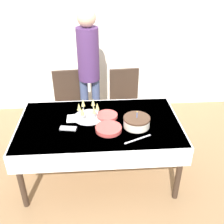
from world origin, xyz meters
TOP-DOWN VIEW (x-y plane):
  - ground_plane at (0.00, 0.00)m, footprint 12.00×12.00m
  - wall_back at (0.00, 1.67)m, footprint 8.00×0.05m
  - dining_table at (0.00, 0.00)m, footprint 1.73×1.02m
  - dining_chair_far_left at (-0.39, 0.83)m, footprint 0.45×0.45m
  - dining_chair_far_right at (0.38, 0.83)m, footprint 0.45×0.45m
  - birthday_cake at (0.39, -0.10)m, footprint 0.28×0.28m
  - champagne_tray at (-0.11, 0.11)m, footprint 0.34×0.34m
  - plate_stack_main at (0.09, -0.16)m, footprint 0.27×0.27m
  - plate_stack_dessert at (0.09, 0.10)m, footprint 0.23×0.23m
  - cake_knife at (0.37, -0.33)m, footprint 0.28×0.14m
  - fork_pile at (-0.32, -0.11)m, footprint 0.18×0.09m
  - napkin_pile at (-0.27, 0.09)m, footprint 0.15×0.15m
  - person_standing at (-0.10, 0.88)m, footprint 0.28×0.28m

SIDE VIEW (x-z plane):
  - ground_plane at x=0.00m, z-range 0.00..0.00m
  - dining_chair_far_left at x=-0.39m, z-range 0.05..1.00m
  - dining_chair_far_right at x=0.38m, z-range 0.05..1.00m
  - dining_table at x=0.00m, z-range 0.26..0.98m
  - cake_knife at x=0.37m, z-range 0.72..0.72m
  - napkin_pile at x=-0.27m, z-range 0.72..0.73m
  - fork_pile at x=-0.32m, z-range 0.72..0.74m
  - plate_stack_dessert at x=0.09m, z-range 0.72..0.76m
  - plate_stack_main at x=0.09m, z-range 0.72..0.76m
  - birthday_cake at x=0.39m, z-range 0.68..0.86m
  - champagne_tray at x=-0.11m, z-range 0.71..0.89m
  - person_standing at x=-0.10m, z-range 0.19..1.94m
  - wall_back at x=0.00m, z-range 0.00..2.70m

